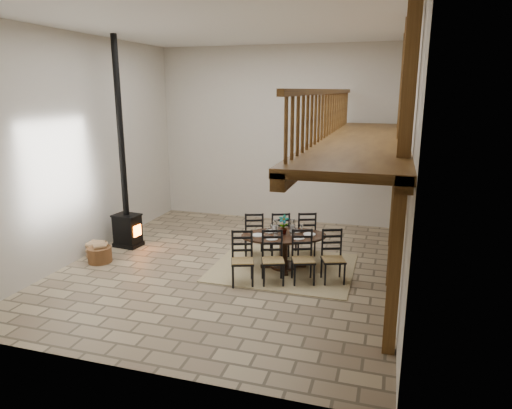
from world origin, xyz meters
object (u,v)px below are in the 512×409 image
(wood_stove, at_px, (126,202))
(log_basket, at_px, (100,254))
(dining_table, at_px, (284,252))
(log_stack, at_px, (96,249))

(wood_stove, xyz_separation_m, log_basket, (-0.01, -1.14, -0.94))
(dining_table, xyz_separation_m, log_basket, (-4.08, -0.77, -0.20))
(dining_table, xyz_separation_m, wood_stove, (-4.06, 0.37, 0.74))
(dining_table, relative_size, log_stack, 6.67)
(dining_table, xyz_separation_m, log_stack, (-4.36, -0.50, -0.21))
(dining_table, distance_m, wood_stove, 4.15)
(wood_stove, bearing_deg, log_stack, -102.13)
(dining_table, height_order, log_stack, dining_table)
(dining_table, distance_m, log_basket, 4.15)
(dining_table, bearing_deg, log_basket, 170.93)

